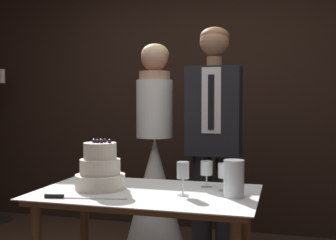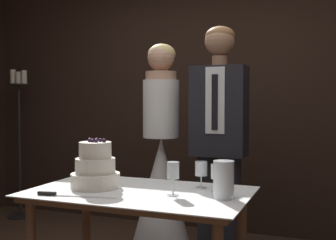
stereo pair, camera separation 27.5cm
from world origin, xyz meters
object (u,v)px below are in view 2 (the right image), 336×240
Objects in this scene: candle_stand at (19,141)px; wine_glass_middle at (217,172)px; cake_table at (139,209)px; bride at (161,184)px; wine_glass_near at (173,171)px; cake_knife at (61,195)px; groom at (219,135)px; tiered_cake at (96,169)px; wine_glass_far at (201,170)px; hurricane_candle at (224,180)px.

wine_glass_middle is at bearing -29.07° from candle_stand.
wine_glass_middle reaches higher than cake_table.
bride is 2.08m from candle_stand.
wine_glass_near is 2.89m from candle_stand.
groom reaches higher than cake_knife.
tiered_cake reaches higher than wine_glass_far.
wine_glass_middle is at bearing 16.90° from cake_table.
bride is 0.94× the size of groom.
groom is (-0.07, 0.69, 0.15)m from wine_glass_far.
tiered_cake is 1.84× the size of wine_glass_middle.
hurricane_candle is 3.09m from candle_stand.
hurricane_candle is (0.27, 0.04, -0.04)m from wine_glass_near.
wine_glass_near is (0.50, -0.04, 0.02)m from tiered_cake.
cake_table is at bearing -163.10° from wine_glass_middle.
tiered_cake is 2.47m from candle_stand.
candle_stand is at bearing 146.14° from wine_glass_near.
wine_glass_middle is at bearing 10.63° from tiered_cake.
cake_table is 0.67× the size of groom.
wine_glass_far is at bearing 132.48° from hurricane_candle.
wine_glass_middle is 0.80× the size of hurricane_candle.
candle_stand is (-2.40, 1.61, -0.06)m from wine_glass_near.
hurricane_candle is at bearing -51.28° from bride.
bride is at bearing 127.56° from wine_glass_far.
cake_table is 0.76× the size of candle_stand.
wine_glass_near is at bearing -4.33° from tiered_cake.
groom reaches higher than cake_table.
candle_stand is (-2.59, 1.44, -0.04)m from wine_glass_middle.
tiered_cake is 0.16× the size of groom.
groom is (-0.25, 0.89, 0.16)m from hurricane_candle.
wine_glass_middle is 0.80m from groom.
groom is at bearing 103.46° from wine_glass_middle.
wine_glass_near is 1.07m from bride.
candle_stand reaches higher than wine_glass_middle.
hurricane_candle reaches higher than wine_glass_middle.
bride is (-0.23, 0.89, -0.04)m from cake_table.
candle_stand is at bearing 140.44° from tiered_cake.
cake_knife is 2.77× the size of wine_glass_far.
tiered_cake is at bearing -93.07° from bride.
hurricane_candle is (0.07, -0.13, -0.02)m from wine_glass_middle.
candle_stand reaches higher than wine_glass_far.
bride reaches higher than hurricane_candle.
hurricane_candle is at bearing 8.63° from wine_glass_near.
cake_table is 4.27× the size of tiered_cake.
groom reaches higher than candle_stand.
cake_table is at bearing 27.52° from cake_knife.
cake_knife is (-0.05, -0.26, -0.10)m from tiered_cake.
tiered_cake is 0.28m from cake_knife.
wine_glass_near is at bearing -139.44° from wine_glass_middle.
wine_glass_far is (-0.11, 0.07, -0.00)m from wine_glass_middle.
groom reaches higher than tiered_cake.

